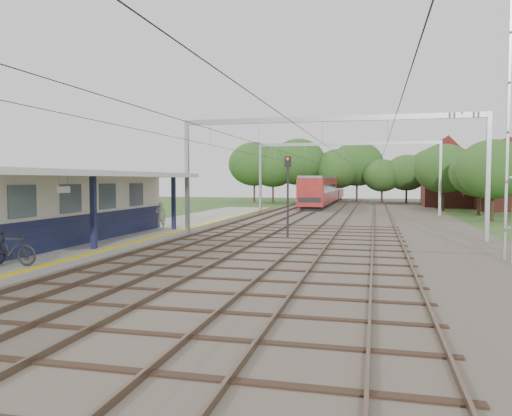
% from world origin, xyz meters
% --- Properties ---
extents(ground, '(160.00, 160.00, 0.00)m').
position_xyz_m(ground, '(0.00, 0.00, 0.00)').
color(ground, '#2D4C1E').
rests_on(ground, ground).
extents(ballast_bed, '(18.00, 90.00, 0.10)m').
position_xyz_m(ballast_bed, '(4.00, 30.00, 0.05)').
color(ballast_bed, '#473D33').
rests_on(ballast_bed, ground).
extents(platform, '(5.00, 52.00, 0.35)m').
position_xyz_m(platform, '(-7.50, 14.00, 0.17)').
color(platform, gray).
rests_on(platform, ground).
extents(yellow_stripe, '(0.45, 52.00, 0.01)m').
position_xyz_m(yellow_stripe, '(-5.25, 14.00, 0.35)').
color(yellow_stripe, yellow).
rests_on(yellow_stripe, platform).
extents(station_building, '(3.41, 18.00, 3.40)m').
position_xyz_m(station_building, '(-8.88, 7.00, 2.04)').
color(station_building, beige).
rests_on(station_building, platform).
extents(canopy, '(6.40, 20.00, 3.44)m').
position_xyz_m(canopy, '(-7.77, 6.00, 3.64)').
color(canopy, '#13173C').
rests_on(canopy, platform).
extents(rail_tracks, '(11.80, 88.00, 0.15)m').
position_xyz_m(rail_tracks, '(1.50, 30.00, 0.18)').
color(rail_tracks, brown).
rests_on(rail_tracks, ballast_bed).
extents(catenary_system, '(17.22, 88.00, 7.00)m').
position_xyz_m(catenary_system, '(3.39, 25.28, 5.51)').
color(catenary_system, gray).
rests_on(catenary_system, ground).
extents(tree_band, '(31.72, 30.88, 8.82)m').
position_xyz_m(tree_band, '(3.84, 57.12, 4.92)').
color(tree_band, '#382619').
rests_on(tree_band, ground).
extents(house_far, '(8.00, 6.12, 8.66)m').
position_xyz_m(house_far, '(16.00, 52.00, 3.23)').
color(house_far, brown).
rests_on(house_far, ground).
extents(person, '(0.67, 0.49, 1.70)m').
position_xyz_m(person, '(-6.63, 14.69, 1.20)').
color(person, beige).
rests_on(person, platform).
extents(bicycle, '(1.98, 0.60, 1.18)m').
position_xyz_m(bicycle, '(-6.36, 1.42, 0.94)').
color(bicycle, black).
rests_on(bicycle, platform).
extents(train, '(2.84, 35.42, 3.74)m').
position_xyz_m(train, '(-0.50, 56.12, 2.09)').
color(train, black).
rests_on(train, ballast_bed).
extents(signal_post, '(0.37, 0.32, 4.72)m').
position_xyz_m(signal_post, '(1.35, 14.31, 3.07)').
color(signal_post, black).
rests_on(signal_post, ground).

